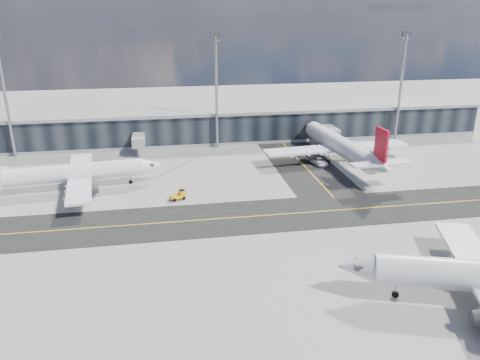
{
  "coord_description": "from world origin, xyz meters",
  "views": [
    {
      "loc": [
        -14.0,
        -69.54,
        34.63
      ],
      "look_at": [
        -0.56,
        9.24,
        5.0
      ],
      "focal_mm": 35.0,
      "sensor_mm": 36.0,
      "label": 1
    }
  ],
  "objects": [
    {
      "name": "airliner_redtail",
      "position": [
        26.94,
        30.34,
        4.11
      ],
      "size": [
        35.82,
        41.98,
        12.43
      ],
      "rotation": [
        0.0,
        0.0,
        0.09
      ],
      "color": "white",
      "rests_on": "ground"
    },
    {
      "name": "service_van",
      "position": [
        21.71,
        29.66,
        0.79
      ],
      "size": [
        3.35,
        5.98,
        1.58
      ],
      "primitive_type": "imported",
      "rotation": [
        0.0,
        0.0,
        0.13
      ],
      "color": "white",
      "rests_on": "ground"
    },
    {
      "name": "floodlight_masts",
      "position": [
        0.0,
        48.0,
        15.61
      ],
      "size": [
        102.5,
        0.7,
        28.9
      ],
      "color": "gray",
      "rests_on": "ground"
    },
    {
      "name": "baggage_tug",
      "position": [
        -11.56,
        13.94,
        0.9
      ],
      "size": [
        3.15,
        2.23,
        1.8
      ],
      "rotation": [
        0.0,
        0.0,
        -1.25
      ],
      "color": "#FFAB0D",
      "rests_on": "ground"
    },
    {
      "name": "ground",
      "position": [
        0.0,
        0.0,
        0.0
      ],
      "size": [
        300.0,
        300.0,
        0.0
      ],
      "primitive_type": "plane",
      "color": "gray",
      "rests_on": "ground"
    },
    {
      "name": "taxiway_lanes",
      "position": [
        3.91,
        10.74,
        0.01
      ],
      "size": [
        180.0,
        63.0,
        0.03
      ],
      "color": "black",
      "rests_on": "ground"
    },
    {
      "name": "terminal_concourse",
      "position": [
        0.04,
        54.93,
        4.09
      ],
      "size": [
        152.0,
        19.8,
        8.8
      ],
      "color": "black",
      "rests_on": "ground"
    },
    {
      "name": "airliner_af",
      "position": [
        -32.32,
        22.81,
        3.5
      ],
      "size": [
        35.82,
        30.62,
        10.61
      ],
      "rotation": [
        0.0,
        0.0,
        -1.45
      ],
      "color": "white",
      "rests_on": "ground"
    }
  ]
}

